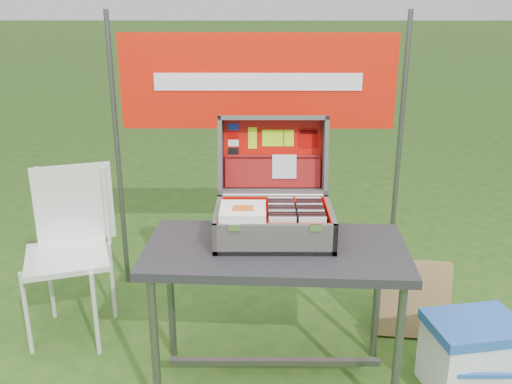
{
  "coord_description": "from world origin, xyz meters",
  "views": [
    {
      "loc": [
        0.0,
        -2.23,
        1.78
      ],
      "look_at": [
        -0.01,
        0.1,
        0.97
      ],
      "focal_mm": 40.0,
      "sensor_mm": 36.0,
      "label": 1
    }
  ],
  "objects_px": {
    "table": "(275,318)",
    "suitcase": "(274,182)",
    "cardboard_box": "(412,299)",
    "cooler": "(471,356)",
    "chair": "(67,259)"
  },
  "relations": [
    {
      "from": "cooler",
      "to": "chair",
      "type": "relative_size",
      "value": 0.45
    },
    {
      "from": "chair",
      "to": "cooler",
      "type": "bearing_deg",
      "value": -30.83
    },
    {
      "from": "suitcase",
      "to": "cardboard_box",
      "type": "bearing_deg",
      "value": 20.83
    },
    {
      "from": "suitcase",
      "to": "cooler",
      "type": "distance_m",
      "value": 1.23
    },
    {
      "from": "cooler",
      "to": "chair",
      "type": "xyz_separation_m",
      "value": [
        -2.0,
        0.45,
        0.27
      ]
    },
    {
      "from": "cooler",
      "to": "cardboard_box",
      "type": "relative_size",
      "value": 0.99
    },
    {
      "from": "cooler",
      "to": "chair",
      "type": "bearing_deg",
      "value": 157.1
    },
    {
      "from": "suitcase",
      "to": "cooler",
      "type": "height_order",
      "value": "suitcase"
    },
    {
      "from": "table",
      "to": "chair",
      "type": "bearing_deg",
      "value": 161.97
    },
    {
      "from": "table",
      "to": "cardboard_box",
      "type": "distance_m",
      "value": 0.9
    },
    {
      "from": "table",
      "to": "suitcase",
      "type": "bearing_deg",
      "value": 95.93
    },
    {
      "from": "chair",
      "to": "table",
      "type": "bearing_deg",
      "value": -39.08
    },
    {
      "from": "suitcase",
      "to": "cooler",
      "type": "xyz_separation_m",
      "value": [
        0.93,
        -0.19,
        -0.79
      ]
    },
    {
      "from": "table",
      "to": "suitcase",
      "type": "height_order",
      "value": "suitcase"
    },
    {
      "from": "cooler",
      "to": "chair",
      "type": "height_order",
      "value": "chair"
    }
  ]
}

